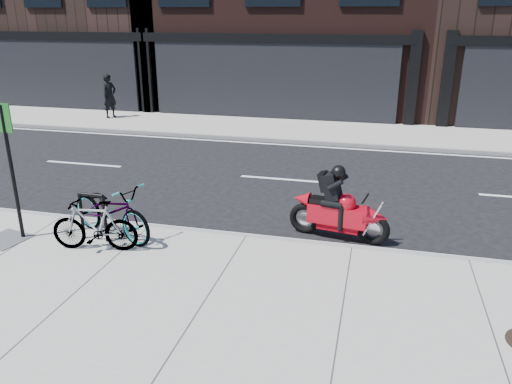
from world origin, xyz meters
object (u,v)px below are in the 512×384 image
(bicycle_rear, at_px, (94,225))
(utility_grate, at_px, (5,239))
(bicycle_front, at_px, (111,210))
(sign_post, at_px, (10,160))
(motorcycle, at_px, (343,210))
(bike_rack, at_px, (93,213))
(pedestrian, at_px, (110,96))

(bicycle_rear, relative_size, utility_grate, 2.09)
(bicycle_front, height_order, sign_post, sign_post)
(motorcycle, bearing_deg, bicycle_front, -154.04)
(bike_rack, height_order, utility_grate, bike_rack)
(bike_rack, relative_size, sign_post, 0.36)
(bicycle_front, distance_m, utility_grate, 2.08)
(bike_rack, distance_m, pedestrian, 12.16)
(motorcycle, relative_size, utility_grate, 2.65)
(bicycle_rear, xyz_separation_m, motorcycle, (4.23, 1.81, 0.00))
(bike_rack, distance_m, bicycle_rear, 0.45)
(bicycle_rear, distance_m, utility_grate, 1.96)
(pedestrian, relative_size, sign_post, 0.69)
(bike_rack, relative_size, motorcycle, 0.47)
(bike_rack, bearing_deg, motorcycle, 17.82)
(bike_rack, height_order, bicycle_front, bicycle_front)
(bicycle_front, distance_m, sign_post, 1.98)
(bike_rack, relative_size, bicycle_front, 0.45)
(utility_grate, height_order, sign_post, sign_post)
(pedestrian, bearing_deg, motorcycle, -112.99)
(pedestrian, relative_size, utility_grate, 2.35)
(utility_grate, bearing_deg, motorcycle, 16.89)
(bicycle_front, relative_size, sign_post, 0.81)
(bicycle_rear, bearing_deg, bike_rack, -155.16)
(utility_grate, distance_m, sign_post, 1.55)
(bicycle_rear, height_order, sign_post, sign_post)
(bicycle_front, bearing_deg, bicycle_rear, -159.38)
(bike_rack, height_order, sign_post, sign_post)
(bike_rack, relative_size, bicycle_rear, 0.59)
(sign_post, bearing_deg, pedestrian, 115.23)
(bike_rack, xyz_separation_m, bicycle_front, (0.26, 0.21, -0.00))
(bicycle_front, relative_size, utility_grate, 2.76)
(bicycle_front, height_order, utility_grate, bicycle_front)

